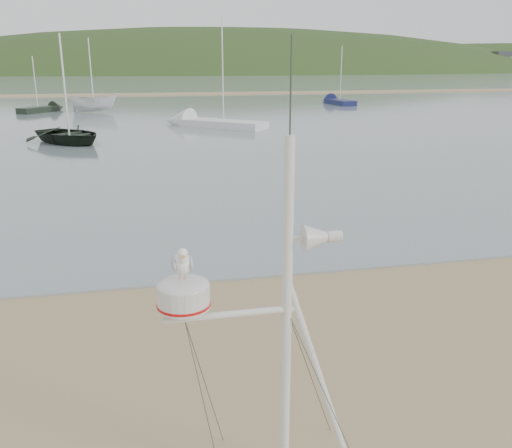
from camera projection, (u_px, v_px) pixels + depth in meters
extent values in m
plane|color=#907753|center=(122.00, 407.00, 7.24)|extent=(560.00, 560.00, 0.00)
cube|color=slate|center=(134.00, 80.00, 130.75)|extent=(560.00, 256.00, 0.04)
cube|color=#907753|center=(133.00, 95.00, 72.72)|extent=(560.00, 7.00, 0.07)
ellipsoid|color=#213616|center=(229.00, 122.00, 241.57)|extent=(400.00, 180.00, 80.00)
ellipsoid|color=#213616|center=(507.00, 103.00, 267.91)|extent=(300.00, 135.00, 56.00)
cube|color=white|center=(24.00, 62.00, 182.23)|extent=(8.40, 6.30, 8.00)
cube|color=white|center=(104.00, 62.00, 187.47)|extent=(8.40, 6.30, 8.00)
cube|color=white|center=(179.00, 62.00, 192.72)|extent=(8.40, 6.30, 8.00)
cube|color=white|center=(250.00, 62.00, 197.96)|extent=(8.40, 6.30, 8.00)
cube|color=white|center=(318.00, 62.00, 203.21)|extent=(8.40, 6.30, 8.00)
cube|color=white|center=(382.00, 62.00, 208.45)|extent=(8.40, 6.30, 8.00)
cube|color=white|center=(444.00, 62.00, 213.70)|extent=(8.40, 6.30, 8.00)
cube|color=white|center=(502.00, 62.00, 218.94)|extent=(8.40, 6.30, 8.00)
cylinder|color=silver|center=(286.00, 336.00, 5.18)|extent=(0.10, 0.10, 3.84)
cylinder|color=silver|center=(324.00, 392.00, 5.45)|extent=(0.89, 0.08, 2.52)
cylinder|color=silver|center=(231.00, 314.00, 4.99)|extent=(1.25, 0.07, 0.07)
cylinder|color=#2D382D|center=(291.00, 89.00, 4.51)|extent=(0.02, 0.02, 0.86)
cube|color=silver|center=(184.00, 312.00, 4.88)|extent=(0.15, 0.15, 0.09)
cylinder|color=silver|center=(183.00, 296.00, 4.83)|extent=(0.48, 0.48, 0.21)
cylinder|color=red|center=(184.00, 304.00, 4.86)|extent=(0.49, 0.49, 0.02)
ellipsoid|color=silver|center=(183.00, 286.00, 4.80)|extent=(0.48, 0.48, 0.13)
cone|color=silver|center=(316.00, 237.00, 4.95)|extent=(0.25, 0.25, 0.25)
cylinder|color=silver|center=(334.00, 236.00, 4.98)|extent=(0.13, 0.11, 0.11)
cube|color=silver|center=(298.00, 239.00, 4.91)|extent=(0.19, 0.04, 0.04)
cylinder|color=tan|center=(180.00, 275.00, 4.77)|extent=(0.01, 0.01, 0.07)
cylinder|color=tan|center=(185.00, 275.00, 4.78)|extent=(0.01, 0.01, 0.07)
ellipsoid|color=white|center=(182.00, 263.00, 4.74)|extent=(0.16, 0.26, 0.19)
ellipsoid|color=#A2A5AA|center=(174.00, 264.00, 4.72)|extent=(0.05, 0.21, 0.12)
ellipsoid|color=#A2A5AA|center=(190.00, 263.00, 4.75)|extent=(0.05, 0.21, 0.12)
cone|color=white|center=(181.00, 260.00, 4.87)|extent=(0.09, 0.08, 0.09)
ellipsoid|color=white|center=(183.00, 258.00, 4.63)|extent=(0.08, 0.08, 0.11)
sphere|color=white|center=(183.00, 253.00, 4.59)|extent=(0.09, 0.09, 0.09)
cone|color=gold|center=(183.00, 256.00, 4.55)|extent=(0.02, 0.05, 0.02)
imported|color=black|center=(66.00, 99.00, 29.38)|extent=(3.25, 2.98, 4.79)
imported|color=silver|center=(92.00, 88.00, 47.41)|extent=(1.88, 1.85, 4.18)
cube|color=silver|center=(224.00, 124.00, 37.04)|extent=(5.83, 5.48, 0.50)
cone|color=silver|center=(178.00, 121.00, 38.86)|extent=(2.88, 2.86, 1.94)
cylinder|color=silver|center=(223.00, 70.00, 36.00)|extent=(0.08, 0.08, 6.68)
cube|color=black|center=(38.00, 110.00, 47.93)|extent=(3.29, 3.92, 0.50)
cone|color=black|center=(58.00, 107.00, 50.14)|extent=(1.81, 1.84, 1.25)
cylinder|color=silver|center=(35.00, 82.00, 47.24)|extent=(0.08, 0.08, 4.30)
cube|color=#131844|center=(340.00, 102.00, 56.69)|extent=(1.96, 4.98, 0.50)
cone|color=#131844|center=(327.00, 100.00, 59.55)|extent=(1.70, 1.83, 1.56)
cylinder|color=silver|center=(341.00, 73.00, 55.85)|extent=(0.08, 0.08, 5.36)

